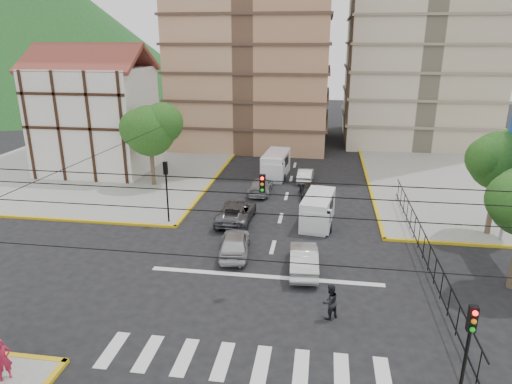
% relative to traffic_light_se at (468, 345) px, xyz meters
% --- Properties ---
extents(ground, '(160.00, 160.00, 0.00)m').
position_rel_traffic_light_se_xyz_m(ground, '(-7.80, 7.80, -3.11)').
color(ground, black).
rests_on(ground, ground).
extents(sidewalk_nw, '(26.00, 26.00, 0.15)m').
position_rel_traffic_light_se_xyz_m(sidewalk_nw, '(-27.80, 27.80, -3.04)').
color(sidewalk_nw, gray).
rests_on(sidewalk_nw, ground).
extents(crosswalk_stripes, '(12.00, 2.40, 0.01)m').
position_rel_traffic_light_se_xyz_m(crosswalk_stripes, '(-7.80, 1.80, -3.11)').
color(crosswalk_stripes, silver).
rests_on(crosswalk_stripes, ground).
extents(stop_line, '(13.00, 0.40, 0.01)m').
position_rel_traffic_light_se_xyz_m(stop_line, '(-7.80, 9.00, -3.11)').
color(stop_line, silver).
rests_on(stop_line, ground).
extents(tudor_building, '(10.80, 8.05, 12.23)m').
position_rel_traffic_light_se_xyz_m(tudor_building, '(-26.80, 27.80, 2.14)').
color(tudor_building, silver).
rests_on(tudor_building, ground).
extents(distant_hill, '(70.00, 70.00, 28.00)m').
position_rel_traffic_light_se_xyz_m(distant_hill, '(-62.80, 77.80, 10.89)').
color(distant_hill, '#194D1A').
rests_on(distant_hill, ground).
extents(park_fence, '(0.10, 22.50, 1.66)m').
position_rel_traffic_light_se_xyz_m(park_fence, '(1.20, 12.30, -3.11)').
color(park_fence, black).
rests_on(park_fence, ground).
extents(tree_park_c, '(4.65, 3.80, 7.25)m').
position_rel_traffic_light_se_xyz_m(tree_park_c, '(6.29, 16.81, 2.22)').
color(tree_park_c, '#473828').
rests_on(tree_park_c, ground).
extents(tree_tudor, '(5.39, 4.40, 7.43)m').
position_rel_traffic_light_se_xyz_m(tree_tudor, '(-19.70, 23.81, 2.11)').
color(tree_tudor, '#473828').
rests_on(tree_tudor, ground).
extents(traffic_light_se, '(0.28, 0.22, 4.40)m').
position_rel_traffic_light_se_xyz_m(traffic_light_se, '(0.00, 0.00, 0.00)').
color(traffic_light_se, black).
rests_on(traffic_light_se, ground).
extents(traffic_light_nw, '(0.28, 0.22, 4.40)m').
position_rel_traffic_light_se_xyz_m(traffic_light_nw, '(-15.60, 15.60, 0.00)').
color(traffic_light_nw, black).
rests_on(traffic_light_nw, ground).
extents(traffic_light_hanging, '(18.00, 9.12, 0.92)m').
position_rel_traffic_light_se_xyz_m(traffic_light_hanging, '(-7.80, 5.76, 2.79)').
color(traffic_light_hanging, black).
rests_on(traffic_light_hanging, ground).
extents(van_right_lane, '(2.45, 4.89, 2.11)m').
position_rel_traffic_light_se_xyz_m(van_right_lane, '(-5.11, 16.94, -2.09)').
color(van_right_lane, silver).
rests_on(van_right_lane, ground).
extents(van_left_lane, '(2.38, 5.27, 2.32)m').
position_rel_traffic_light_se_xyz_m(van_left_lane, '(-9.33, 28.22, -1.99)').
color(van_left_lane, silver).
rests_on(van_left_lane, ground).
extents(car_silver_front_left, '(2.27, 4.54, 1.49)m').
position_rel_traffic_light_se_xyz_m(car_silver_front_left, '(-9.99, 11.49, -2.37)').
color(car_silver_front_left, '#B3B4B8').
rests_on(car_silver_front_left, ground).
extents(car_white_front_right, '(1.85, 4.53, 1.46)m').
position_rel_traffic_light_se_xyz_m(car_white_front_right, '(-5.73, 10.01, -2.38)').
color(car_white_front_right, silver).
rests_on(car_white_front_right, ground).
extents(car_grey_mid_left, '(2.40, 5.15, 1.43)m').
position_rel_traffic_light_se_xyz_m(car_grey_mid_left, '(-10.92, 16.74, -2.40)').
color(car_grey_mid_left, '#53555A').
rests_on(car_grey_mid_left, ground).
extents(car_silver_rear_left, '(1.83, 4.41, 1.28)m').
position_rel_traffic_light_se_xyz_m(car_silver_rear_left, '(-10.08, 23.29, -2.47)').
color(car_silver_rear_left, '#A4A4A8').
rests_on(car_silver_rear_left, ground).
extents(car_darkgrey_mid_right, '(1.86, 3.78, 1.24)m').
position_rel_traffic_light_se_xyz_m(car_darkgrey_mid_right, '(-5.92, 22.96, -2.49)').
color(car_darkgrey_mid_right, '#242426').
rests_on(car_darkgrey_mid_right, ground).
extents(car_white_rear_right, '(1.50, 3.80, 1.23)m').
position_rel_traffic_light_se_xyz_m(car_white_rear_right, '(-6.43, 27.32, -2.50)').
color(car_white_rear_right, white).
rests_on(car_white_rear_right, ground).
extents(pedestrian_sw_corner, '(0.74, 0.74, 1.73)m').
position_rel_traffic_light_se_xyz_m(pedestrian_sw_corner, '(-16.57, -0.58, -2.10)').
color(pedestrian_sw_corner, '#AB1A39').
rests_on(pedestrian_sw_corner, sidewalk_sw).
extents(pedestrian_crosswalk, '(1.08, 1.05, 1.75)m').
position_rel_traffic_light_se_xyz_m(pedestrian_crosswalk, '(-4.30, 5.52, -2.24)').
color(pedestrian_crosswalk, black).
rests_on(pedestrian_crosswalk, ground).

